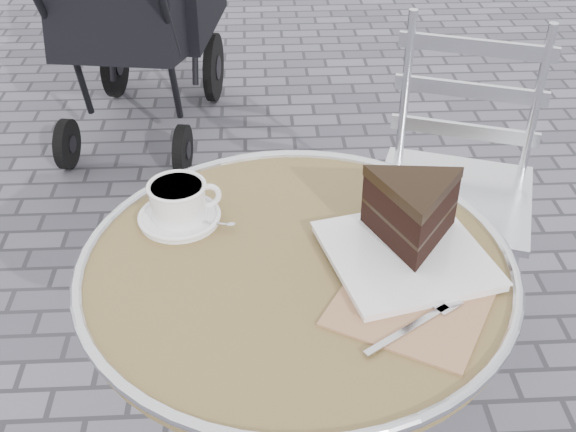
{
  "coord_description": "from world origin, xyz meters",
  "views": [
    {
      "loc": [
        -0.06,
        -0.91,
        1.47
      ],
      "look_at": [
        -0.01,
        0.06,
        0.78
      ],
      "focal_mm": 45.0,
      "sensor_mm": 36.0,
      "label": 1
    }
  ],
  "objects_px": {
    "baby_stroller": "(140,8)",
    "cafe_table": "(296,336)",
    "bistro_chair": "(461,150)",
    "cappuccino_set": "(179,205)",
    "cake_plate_set": "(412,222)"
  },
  "relations": [
    {
      "from": "baby_stroller",
      "to": "cafe_table",
      "type": "bearing_deg",
      "value": -66.47
    },
    {
      "from": "bistro_chair",
      "to": "cafe_table",
      "type": "bearing_deg",
      "value": -105.03
    },
    {
      "from": "cafe_table",
      "to": "cappuccino_set",
      "type": "xyz_separation_m",
      "value": [
        -0.2,
        0.13,
        0.2
      ]
    },
    {
      "from": "cappuccino_set",
      "to": "baby_stroller",
      "type": "bearing_deg",
      "value": 85.29
    },
    {
      "from": "baby_stroller",
      "to": "bistro_chair",
      "type": "bearing_deg",
      "value": -42.8
    },
    {
      "from": "cappuccino_set",
      "to": "baby_stroller",
      "type": "height_order",
      "value": "baby_stroller"
    },
    {
      "from": "bistro_chair",
      "to": "baby_stroller",
      "type": "xyz_separation_m",
      "value": [
        -0.97,
        1.22,
        -0.03
      ]
    },
    {
      "from": "cake_plate_set",
      "to": "baby_stroller",
      "type": "xyz_separation_m",
      "value": [
        -0.69,
        1.89,
        -0.29
      ]
    },
    {
      "from": "cappuccino_set",
      "to": "baby_stroller",
      "type": "xyz_separation_m",
      "value": [
        -0.3,
        1.78,
        -0.26
      ]
    },
    {
      "from": "bistro_chair",
      "to": "baby_stroller",
      "type": "height_order",
      "value": "baby_stroller"
    },
    {
      "from": "cappuccino_set",
      "to": "bistro_chair",
      "type": "distance_m",
      "value": 0.89
    },
    {
      "from": "bistro_chair",
      "to": "cake_plate_set",
      "type": "bearing_deg",
      "value": -93.65
    },
    {
      "from": "cafe_table",
      "to": "bistro_chair",
      "type": "bearing_deg",
      "value": 55.57
    },
    {
      "from": "cafe_table",
      "to": "baby_stroller",
      "type": "relative_size",
      "value": 0.65
    },
    {
      "from": "cake_plate_set",
      "to": "cappuccino_set",
      "type": "bearing_deg",
      "value": 150.14
    }
  ]
}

